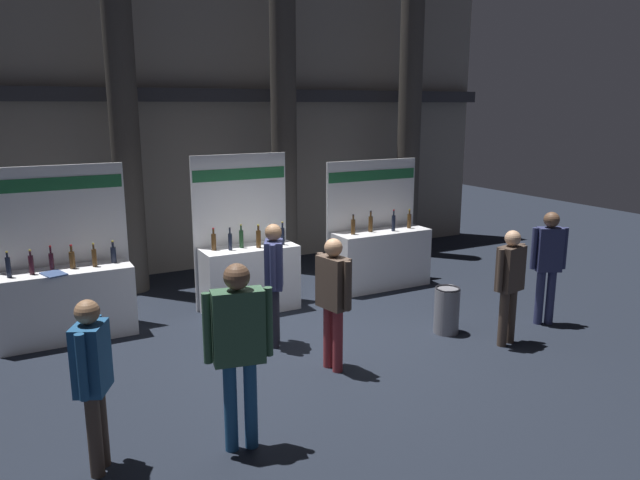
# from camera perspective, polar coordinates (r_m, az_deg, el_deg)

# --- Properties ---
(ground_plane) EXTENTS (26.60, 26.60, 0.00)m
(ground_plane) POSITION_cam_1_polar(r_m,az_deg,el_deg) (8.14, -1.31, -10.24)
(ground_plane) COLOR black
(hall_colonnade) EXTENTS (13.30, 1.35, 6.08)m
(hall_colonnade) POSITION_cam_1_polar(r_m,az_deg,el_deg) (11.72, -11.70, 11.45)
(hall_colonnade) COLOR gray
(hall_colonnade) RESTS_ON ground_plane
(exhibitor_booth_0) EXTENTS (1.84, 0.74, 2.37)m
(exhibitor_booth_0) POSITION_cam_1_polar(r_m,az_deg,el_deg) (9.01, -22.91, -4.92)
(exhibitor_booth_0) COLOR white
(exhibitor_booth_0) RESTS_ON ground_plane
(exhibitor_booth_1) EXTENTS (1.55, 0.66, 2.43)m
(exhibitor_booth_1) POSITION_cam_1_polar(r_m,az_deg,el_deg) (9.48, -6.76, -3.01)
(exhibitor_booth_1) COLOR white
(exhibitor_booth_1) RESTS_ON ground_plane
(exhibitor_booth_2) EXTENTS (1.83, 0.66, 2.22)m
(exhibitor_booth_2) POSITION_cam_1_polar(r_m,az_deg,el_deg) (10.70, 5.68, -1.31)
(exhibitor_booth_2) COLOR white
(exhibitor_booth_2) RESTS_ON ground_plane
(trash_bin) EXTENTS (0.35, 0.35, 0.67)m
(trash_bin) POSITION_cam_1_polar(r_m,az_deg,el_deg) (8.75, 11.90, -6.51)
(trash_bin) COLOR slate
(trash_bin) RESTS_ON ground_plane
(visitor_0) EXTENTS (0.55, 0.29, 1.57)m
(visitor_0) POSITION_cam_1_polar(r_m,az_deg,el_deg) (8.37, 17.54, -3.49)
(visitor_0) COLOR #47382D
(visitor_0) RESTS_ON ground_plane
(visitor_1) EXTENTS (0.36, 0.47, 1.67)m
(visitor_1) POSITION_cam_1_polar(r_m,az_deg,el_deg) (7.96, -4.38, -3.29)
(visitor_1) COLOR #23232D
(visitor_1) RESTS_ON ground_plane
(visitor_2) EXTENTS (0.29, 0.58, 1.64)m
(visitor_2) POSITION_cam_1_polar(r_m,az_deg,el_deg) (7.21, 1.26, -5.01)
(visitor_2) COLOR maroon
(visitor_2) RESTS_ON ground_plane
(visitor_5) EXTENTS (0.63, 0.29, 1.80)m
(visitor_5) POSITION_cam_1_polar(r_m,az_deg,el_deg) (5.58, -7.71, -9.32)
(visitor_5) COLOR navy
(visitor_5) RESTS_ON ground_plane
(visitor_6) EXTENTS (0.48, 0.34, 1.68)m
(visitor_6) POSITION_cam_1_polar(r_m,az_deg,el_deg) (9.33, 20.79, -1.72)
(visitor_6) COLOR navy
(visitor_6) RESTS_ON ground_plane
(visitor_7) EXTENTS (0.37, 0.47, 1.58)m
(visitor_7) POSITION_cam_1_polar(r_m,az_deg,el_deg) (5.62, -20.73, -11.65)
(visitor_7) COLOR #47382D
(visitor_7) RESTS_ON ground_plane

